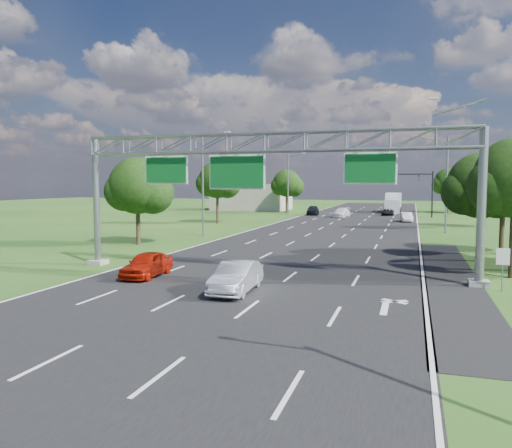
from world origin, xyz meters
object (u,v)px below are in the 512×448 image
at_px(regulatory_sign, 503,260).
at_px(box_truck, 393,203).
at_px(silver_sedan, 236,277).
at_px(red_coupe, 147,264).
at_px(sign_gantry, 267,153).
at_px(traffic_signal, 408,183).

relative_size(regulatory_sign, box_truck, 0.23).
bearing_deg(box_truck, silver_sedan, -93.94).
xyz_separation_m(regulatory_sign, red_coupe, (-18.26, -1.75, -0.81)).
bearing_deg(box_truck, red_coupe, -99.14).
height_order(regulatory_sign, red_coupe, regulatory_sign).
xyz_separation_m(sign_gantry, traffic_signal, (7.15, 53.00, -1.72)).
relative_size(traffic_signal, red_coupe, 2.97).
xyz_separation_m(silver_sedan, box_truck, (4.59, 70.38, 0.91)).
bearing_deg(traffic_signal, silver_sedan, -97.11).
bearing_deg(sign_gantry, regulatory_sign, -4.83).
xyz_separation_m(traffic_signal, silver_sedan, (-7.23, -58.03, -4.43)).
xyz_separation_m(sign_gantry, silver_sedan, (-0.08, -5.02, -6.16)).
relative_size(silver_sedan, box_truck, 0.49).
relative_size(traffic_signal, silver_sedan, 2.74).
distance_m(regulatory_sign, traffic_signal, 54.37).
xyz_separation_m(traffic_signal, red_coupe, (-13.34, -55.77, -4.47)).
bearing_deg(sign_gantry, silver_sedan, -90.96).
height_order(regulatory_sign, silver_sedan, regulatory_sign).
bearing_deg(silver_sedan, sign_gantry, 86.67).
distance_m(regulatory_sign, red_coupe, 18.36).
distance_m(sign_gantry, regulatory_sign, 13.25).
bearing_deg(sign_gantry, traffic_signal, 82.32).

